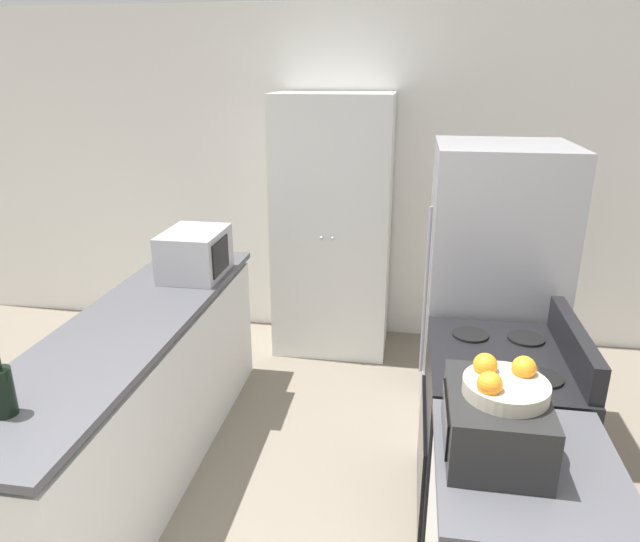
% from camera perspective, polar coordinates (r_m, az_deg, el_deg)
% --- Properties ---
extents(wall_back, '(7.00, 0.06, 2.60)m').
position_cam_1_polar(wall_back, '(4.61, 3.06, 9.18)').
color(wall_back, white).
rests_on(wall_back, ground_plane).
extents(counter_left, '(0.60, 2.42, 0.91)m').
position_cam_1_polar(counter_left, '(3.29, -17.72, -12.20)').
color(counter_left, silver).
rests_on(counter_left, ground_plane).
extents(pantry_cabinet, '(0.86, 0.60, 1.97)m').
position_cam_1_polar(pantry_cabinet, '(4.36, 1.28, 4.37)').
color(pantry_cabinet, silver).
rests_on(pantry_cabinet, ground_plane).
extents(stove, '(0.66, 0.78, 1.07)m').
position_cam_1_polar(stove, '(2.92, 16.94, -15.92)').
color(stove, black).
rests_on(stove, ground_plane).
extents(refrigerator, '(0.74, 0.71, 1.75)m').
position_cam_1_polar(refrigerator, '(3.42, 16.62, -2.66)').
color(refrigerator, '#A3A3A8').
rests_on(refrigerator, ground_plane).
extents(microwave, '(0.35, 0.45, 0.28)m').
position_cam_1_polar(microwave, '(3.59, -12.39, 1.74)').
color(microwave, '#B2B2B7').
rests_on(microwave, counter_left).
extents(wine_bottle, '(0.09, 0.09, 0.27)m').
position_cam_1_polar(wine_bottle, '(2.42, -29.22, -10.37)').
color(wine_bottle, black).
rests_on(wine_bottle, counter_left).
extents(toaster_oven, '(0.32, 0.42, 0.22)m').
position_cam_1_polar(toaster_oven, '(2.03, 17.07, -14.23)').
color(toaster_oven, black).
rests_on(toaster_oven, counter_right).
extents(fruit_bowl, '(0.27, 0.27, 0.11)m').
position_cam_1_polar(fruit_bowl, '(1.95, 17.92, -10.65)').
color(fruit_bowl, '#B2A893').
rests_on(fruit_bowl, toaster_oven).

